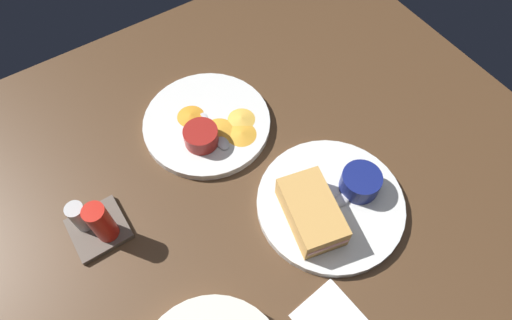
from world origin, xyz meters
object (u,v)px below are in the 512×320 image
object	(u,v)px
condiment_caddy	(96,223)
ramekin_light_gravy	(201,136)
plate_sandwich_main	(330,204)
spoon_by_dark_ramekin	(336,204)
spoon_by_gravy_ramekin	(219,138)
ramekin_dark_sauce	(361,182)
sandwich_half_near	(311,212)
plate_chips_companion	(207,123)

from	to	relation	value
condiment_caddy	ramekin_light_gravy	bearing A→B (deg)	-75.99
plate_sandwich_main	spoon_by_dark_ramekin	world-z (taller)	spoon_by_dark_ramekin
spoon_by_gravy_ramekin	condiment_caddy	world-z (taller)	condiment_caddy
ramekin_light_gravy	condiment_caddy	size ratio (longest dim) A/B	0.68
ramekin_dark_sauce	spoon_by_gravy_ramekin	size ratio (longest dim) A/B	0.70
ramekin_light_gravy	sandwich_half_near	bearing A→B (deg)	-162.14
ramekin_light_gravy	ramekin_dark_sauce	bearing A→B (deg)	-142.33
spoon_by_dark_ramekin	condiment_caddy	bearing A→B (deg)	62.66
plate_chips_companion	condiment_caddy	size ratio (longest dim) A/B	2.60
spoon_by_dark_ramekin	spoon_by_gravy_ramekin	bearing A→B (deg)	23.22
plate_sandwich_main	ramekin_light_gravy	bearing A→B (deg)	28.27
ramekin_dark_sauce	plate_sandwich_main	bearing A→B (deg)	85.77
sandwich_half_near	ramekin_dark_sauce	xyz separation A→B (cm)	(-0.02, -10.61, -0.33)
plate_sandwich_main	ramekin_dark_sauce	size ratio (longest dim) A/B	3.72
spoon_by_gravy_ramekin	plate_sandwich_main	bearing A→B (deg)	-156.44
sandwich_half_near	ramekin_light_gravy	world-z (taller)	sandwich_half_near
ramekin_light_gravy	condiment_caddy	world-z (taller)	condiment_caddy
spoon_by_gravy_ramekin	ramekin_dark_sauce	bearing A→B (deg)	-145.48
spoon_by_dark_ramekin	plate_chips_companion	xyz separation A→B (cm)	(27.85, 9.63, -1.16)
plate_sandwich_main	plate_chips_companion	world-z (taller)	same
plate_sandwich_main	condiment_caddy	size ratio (longest dim) A/B	2.70
plate_sandwich_main	ramekin_dark_sauce	distance (cm)	6.44
plate_chips_companion	condiment_caddy	world-z (taller)	condiment_caddy
sandwich_half_near	ramekin_light_gravy	size ratio (longest dim) A/B	2.26
plate_sandwich_main	spoon_by_gravy_ramekin	size ratio (longest dim) A/B	2.60
condiment_caddy	spoon_by_dark_ramekin	bearing A→B (deg)	-117.34
plate_sandwich_main	condiment_caddy	xyz separation A→B (cm)	(17.41, 35.36, 2.61)
plate_sandwich_main	plate_chips_companion	distance (cm)	28.42
ramekin_light_gravy	spoon_by_gravy_ramekin	distance (cm)	3.61
sandwich_half_near	spoon_by_gravy_ramekin	xyz separation A→B (cm)	(22.10, 4.61, -2.04)
ramekin_dark_sauce	condiment_caddy	world-z (taller)	condiment_caddy
plate_chips_companion	sandwich_half_near	bearing A→B (deg)	-170.62
plate_chips_companion	spoon_by_gravy_ramekin	world-z (taller)	spoon_by_gravy_ramekin
spoon_by_dark_ramekin	spoon_by_gravy_ramekin	distance (cm)	24.71
ramekin_dark_sauce	condiment_caddy	xyz separation A→B (cm)	(17.84, 41.11, -0.26)
plate_sandwich_main	sandwich_half_near	xyz separation A→B (cm)	(-0.40, 4.85, 3.20)
ramekin_light_gravy	spoon_by_gravy_ramekin	size ratio (longest dim) A/B	0.65
plate_sandwich_main	spoon_by_dark_ramekin	xyz separation A→B (cm)	(-1.01, -0.28, 1.16)
plate_sandwich_main	plate_chips_companion	size ratio (longest dim) A/B	1.04
sandwich_half_near	ramekin_dark_sauce	bearing A→B (deg)	-90.11
condiment_caddy	spoon_by_gravy_ramekin	bearing A→B (deg)	-80.62
sandwich_half_near	ramekin_dark_sauce	distance (cm)	10.61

